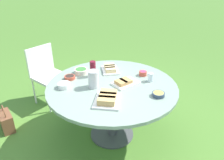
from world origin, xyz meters
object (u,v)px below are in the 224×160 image
water_pitcher (94,79)px  chair_near_left (46,71)px  dining_table (112,91)px  handbag (6,121)px  wine_glass (93,66)px

water_pitcher → chair_near_left: bearing=7.6°
dining_table → water_pitcher: water_pitcher is taller
water_pitcher → handbag: (0.81, 0.88, -0.70)m
chair_near_left → handbag: size_ratio=2.42×
dining_table → handbag: (0.88, 1.08, -0.51)m
water_pitcher → handbag: 1.39m
chair_near_left → handbag: (-0.36, 0.73, -0.40)m
chair_near_left → water_pitcher: 1.21m
water_pitcher → wine_glass: size_ratio=1.01×
wine_glass → water_pitcher: bearing=150.9°
handbag → water_pitcher: bearing=-132.6°
chair_near_left → wine_glass: (-0.92, -0.29, 0.34)m
dining_table → wine_glass: wine_glass is taller
chair_near_left → wine_glass: wine_glass is taller
water_pitcher → wine_glass: water_pitcher is taller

